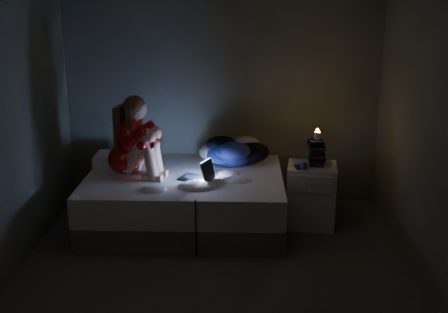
{
  "coord_description": "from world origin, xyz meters",
  "views": [
    {
      "loc": [
        0.23,
        -4.59,
        2.48
      ],
      "look_at": [
        0.05,
        1.0,
        0.8
      ],
      "focal_mm": 45.79,
      "sensor_mm": 36.0,
      "label": 1
    }
  ],
  "objects_px": {
    "bed": "(185,200)",
    "nightstand": "(311,195)",
    "woman": "(124,136)",
    "candle": "(317,138)",
    "laptop": "(196,169)",
    "phone": "(300,168)"
  },
  "relations": [
    {
      "from": "bed",
      "to": "nightstand",
      "type": "height_order",
      "value": "nightstand"
    },
    {
      "from": "laptop",
      "to": "nightstand",
      "type": "xyz_separation_m",
      "value": [
        1.21,
        0.18,
        -0.34
      ]
    },
    {
      "from": "laptop",
      "to": "woman",
      "type": "bearing_deg",
      "value": -163.62
    },
    {
      "from": "woman",
      "to": "candle",
      "type": "distance_m",
      "value": 2.0
    },
    {
      "from": "laptop",
      "to": "bed",
      "type": "bearing_deg",
      "value": 155.64
    },
    {
      "from": "laptop",
      "to": "candle",
      "type": "height_order",
      "value": "candle"
    },
    {
      "from": "bed",
      "to": "woman",
      "type": "height_order",
      "value": "woman"
    },
    {
      "from": "bed",
      "to": "woman",
      "type": "xyz_separation_m",
      "value": [
        -0.62,
        -0.05,
        0.71
      ]
    },
    {
      "from": "woman",
      "to": "laptop",
      "type": "distance_m",
      "value": 0.82
    },
    {
      "from": "nightstand",
      "to": "candle",
      "type": "distance_m",
      "value": 0.63
    },
    {
      "from": "bed",
      "to": "nightstand",
      "type": "xyz_separation_m",
      "value": [
        1.34,
        0.04,
        0.05
      ]
    },
    {
      "from": "laptop",
      "to": "phone",
      "type": "relative_size",
      "value": 2.34
    },
    {
      "from": "nightstand",
      "to": "candle",
      "type": "relative_size",
      "value": 8.4
    },
    {
      "from": "candle",
      "to": "phone",
      "type": "xyz_separation_m",
      "value": [
        -0.18,
        -0.14,
        -0.28
      ]
    },
    {
      "from": "bed",
      "to": "laptop",
      "type": "xyz_separation_m",
      "value": [
        0.13,
        -0.14,
        0.4
      ]
    },
    {
      "from": "laptop",
      "to": "nightstand",
      "type": "bearing_deg",
      "value": 32.01
    },
    {
      "from": "woman",
      "to": "laptop",
      "type": "bearing_deg",
      "value": 4.3
    },
    {
      "from": "woman",
      "to": "phone",
      "type": "distance_m",
      "value": 1.85
    },
    {
      "from": "woman",
      "to": "nightstand",
      "type": "relative_size",
      "value": 1.28
    },
    {
      "from": "nightstand",
      "to": "phone",
      "type": "distance_m",
      "value": 0.38
    },
    {
      "from": "bed",
      "to": "candle",
      "type": "relative_size",
      "value": 25.65
    },
    {
      "from": "woman",
      "to": "candle",
      "type": "relative_size",
      "value": 10.79
    }
  ]
}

